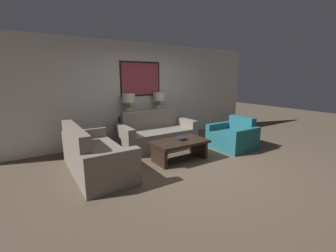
% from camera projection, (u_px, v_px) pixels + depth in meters
% --- Properties ---
extents(ground_plane, '(20.00, 20.00, 0.00)m').
position_uv_depth(ground_plane, '(196.00, 167.00, 4.48)').
color(ground_plane, brown).
extents(back_wall, '(7.85, 0.12, 2.65)m').
position_uv_depth(back_wall, '(140.00, 93.00, 6.21)').
color(back_wall, beige).
rests_on(back_wall, ground_plane).
extents(console_table, '(1.37, 0.36, 0.73)m').
position_uv_depth(console_table, '(145.00, 128.00, 6.21)').
color(console_table, '#332319').
rests_on(console_table, ground_plane).
extents(table_lamp_left, '(0.33, 0.33, 0.60)m').
position_uv_depth(table_lamp_left, '(129.00, 103.00, 5.81)').
color(table_lamp_left, tan).
rests_on(table_lamp_left, console_table).
extents(table_lamp_right, '(0.33, 0.33, 0.60)m').
position_uv_depth(table_lamp_right, '(159.00, 101.00, 6.29)').
color(table_lamp_right, tan).
rests_on(table_lamp_right, console_table).
extents(couch_by_back_wall, '(1.94, 0.89, 0.91)m').
position_uv_depth(couch_by_back_wall, '(156.00, 135.00, 5.71)').
color(couch_by_back_wall, slate).
rests_on(couch_by_back_wall, ground_plane).
extents(couch_by_side, '(0.89, 1.94, 0.91)m').
position_uv_depth(couch_by_side, '(95.00, 157.00, 4.17)').
color(couch_by_side, slate).
rests_on(couch_by_side, ground_plane).
extents(coffee_table, '(1.17, 0.68, 0.43)m').
position_uv_depth(coffee_table, '(180.00, 146.00, 4.79)').
color(coffee_table, black).
rests_on(coffee_table, ground_plane).
extents(decorative_bowl, '(0.24, 0.24, 0.06)m').
position_uv_depth(decorative_bowl, '(180.00, 138.00, 4.83)').
color(decorative_bowl, '#232328').
rests_on(decorative_bowl, coffee_table).
extents(armchair_near_back_wall, '(0.87, 0.99, 0.77)m').
position_uv_depth(armchair_near_back_wall, '(233.00, 137.00, 5.63)').
color(armchair_near_back_wall, '#1E5B66').
rests_on(armchair_near_back_wall, ground_plane).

